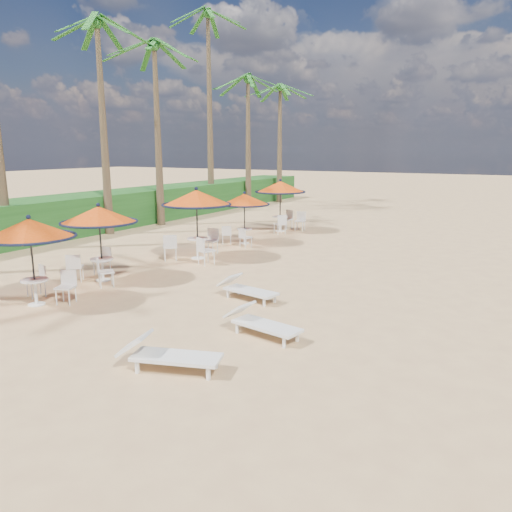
# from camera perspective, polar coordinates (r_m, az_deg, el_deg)

# --- Properties ---
(ground) EXTENTS (160.00, 160.00, 0.00)m
(ground) POSITION_cam_1_polar(r_m,az_deg,el_deg) (10.56, -8.52, -10.30)
(ground) COLOR tan
(ground) RESTS_ON ground
(scrub_hedge) EXTENTS (3.00, 40.00, 1.80)m
(scrub_hedge) POSITION_cam_1_polar(r_m,az_deg,el_deg) (27.22, -16.91, 5.04)
(scrub_hedge) COLOR #194716
(scrub_hedge) RESTS_ON ground
(station_0) EXTENTS (2.28, 2.28, 2.38)m
(station_0) POSITION_cam_1_polar(r_m,az_deg,el_deg) (14.00, -24.22, 2.05)
(station_0) COLOR black
(station_0) RESTS_ON ground
(station_1) EXTENTS (2.32, 2.32, 2.42)m
(station_1) POSITION_cam_1_polar(r_m,az_deg,el_deg) (15.92, -17.60, 3.48)
(station_1) COLOR black
(station_1) RESTS_ON ground
(station_2) EXTENTS (2.56, 2.56, 2.67)m
(station_2) POSITION_cam_1_polar(r_m,az_deg,el_deg) (18.44, -6.83, 5.64)
(station_2) COLOR black
(station_2) RESTS_ON ground
(station_3) EXTENTS (2.16, 2.16, 2.25)m
(station_3) POSITION_cam_1_polar(r_m,az_deg,el_deg) (21.31, -1.45, 5.94)
(station_3) COLOR black
(station_3) RESTS_ON ground
(station_4) EXTENTS (2.48, 2.48, 2.59)m
(station_4) POSITION_cam_1_polar(r_m,az_deg,el_deg) (24.68, 2.96, 7.19)
(station_4) COLOR black
(station_4) RESTS_ON ground
(lounger_near) EXTENTS (2.00, 1.16, 0.69)m
(lounger_near) POSITION_cam_1_polar(r_m,az_deg,el_deg) (9.49, -10.23, -10.93)
(lounger_near) COLOR white
(lounger_near) RESTS_ON ground
(lounger_mid) EXTENTS (1.92, 0.91, 0.66)m
(lounger_mid) POSITION_cam_1_polar(r_m,az_deg,el_deg) (10.99, 0.43, -7.52)
(lounger_mid) COLOR white
(lounger_mid) RESTS_ON ground
(lounger_far) EXTENTS (1.86, 0.85, 0.64)m
(lounger_far) POSITION_cam_1_polar(r_m,az_deg,el_deg) (13.59, -1.20, -3.71)
(lounger_far) COLOR white
(lounger_far) RESTS_ON ground
(palm_3) EXTENTS (5.00, 5.00, 9.79)m
(palm_3) POSITION_cam_1_polar(r_m,az_deg,el_deg) (25.34, -17.65, 22.85)
(palm_3) COLOR brown
(palm_3) RESTS_ON ground
(palm_4) EXTENTS (5.00, 5.00, 9.40)m
(palm_4) POSITION_cam_1_polar(r_m,az_deg,el_deg) (27.62, -11.51, 21.44)
(palm_4) COLOR brown
(palm_4) RESTS_ON ground
(palm_5) EXTENTS (5.00, 5.00, 12.36)m
(palm_5) POSITION_cam_1_polar(r_m,az_deg,el_deg) (33.68, -5.50, 24.63)
(palm_5) COLOR brown
(palm_5) RESTS_ON ground
(palm_6) EXTENTS (5.00, 5.00, 8.86)m
(palm_6) POSITION_cam_1_polar(r_m,az_deg,el_deg) (35.34, -0.92, 18.73)
(palm_6) COLOR brown
(palm_6) RESTS_ON ground
(palm_7) EXTENTS (5.00, 5.00, 8.74)m
(palm_7) POSITION_cam_1_polar(r_m,az_deg,el_deg) (38.86, 2.78, 17.96)
(palm_7) COLOR brown
(palm_7) RESTS_ON ground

